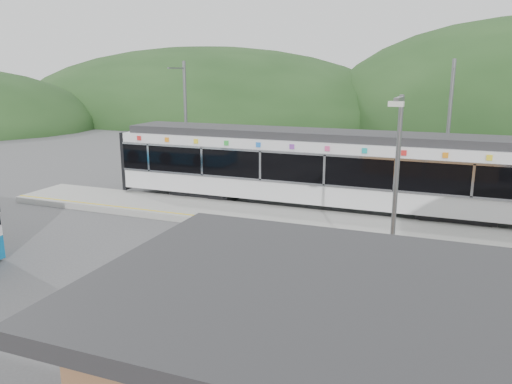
% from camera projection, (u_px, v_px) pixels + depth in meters
% --- Properties ---
extents(ground, '(120.00, 120.00, 0.00)m').
position_uv_depth(ground, '(240.00, 245.00, 18.99)').
color(ground, '#4C4C4F').
rests_on(ground, ground).
extents(hills, '(146.00, 149.00, 26.00)m').
position_uv_depth(hills, '(419.00, 224.00, 21.60)').
color(hills, '#1E3D19').
rests_on(hills, ground).
extents(platform, '(26.00, 3.20, 0.30)m').
position_uv_depth(platform, '(270.00, 218.00, 21.95)').
color(platform, '#9E9E99').
rests_on(platform, ground).
extents(yellow_line, '(26.00, 0.10, 0.01)m').
position_uv_depth(yellow_line, '(259.00, 223.00, 20.73)').
color(yellow_line, yellow).
rests_on(yellow_line, platform).
extents(train, '(20.44, 3.01, 3.74)m').
position_uv_depth(train, '(322.00, 167.00, 23.37)').
color(train, black).
rests_on(train, ground).
extents(catenary_mast_west, '(0.18, 1.80, 7.00)m').
position_uv_depth(catenary_mast_west, '(185.00, 122.00, 28.35)').
color(catenary_mast_west, slate).
rests_on(catenary_mast_west, ground).
extents(catenary_mast_east, '(0.18, 1.80, 7.00)m').
position_uv_depth(catenary_mast_east, '(448.00, 132.00, 23.42)').
color(catenary_mast_east, slate).
rests_on(catenary_mast_east, ground).
extents(station_shelter, '(9.20, 6.20, 3.00)m').
position_uv_depth(station_shelter, '(359.00, 370.00, 8.36)').
color(station_shelter, '#976542').
rests_on(station_shelter, ground).
extents(lamp_post, '(0.36, 1.04, 5.88)m').
position_uv_depth(lamp_post, '(395.00, 189.00, 12.72)').
color(lamp_post, slate).
rests_on(lamp_post, ground).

